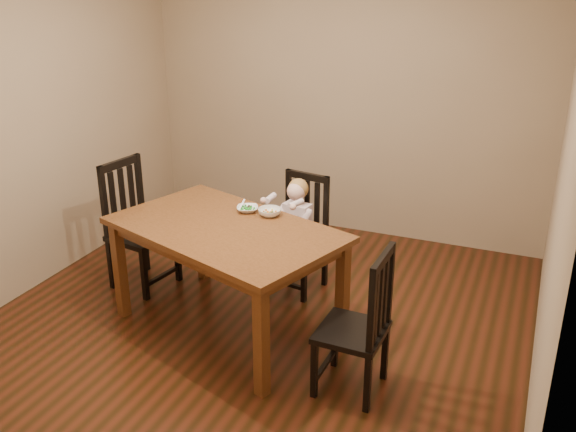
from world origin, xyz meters
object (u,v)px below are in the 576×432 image
at_px(bowl_veg, 270,212).
at_px(chair_left, 137,227).
at_px(dining_table, 226,239).
at_px(toddler, 296,223).
at_px(bowl_peas, 247,209).
at_px(chair_right, 360,326).
at_px(chair_child, 299,235).

bearing_deg(bowl_veg, chair_left, 178.45).
xyz_separation_m(dining_table, chair_left, (-1.03, 0.35, -0.21)).
relative_size(dining_table, bowl_veg, 10.93).
xyz_separation_m(chair_left, toddler, (1.27, 0.43, 0.08)).
bearing_deg(bowl_peas, chair_right, -31.87).
distance_m(toddler, bowl_veg, 0.53).
bearing_deg(chair_left, toddler, 118.29).
xyz_separation_m(chair_child, bowl_veg, (-0.04, -0.51, 0.39)).
bearing_deg(chair_right, bowl_peas, 59.98).
bearing_deg(dining_table, chair_right, -17.60).
relative_size(dining_table, bowl_peas, 11.77).
xyz_separation_m(chair_child, chair_right, (0.88, -1.18, 0.01)).
bearing_deg(dining_table, bowl_peas, 86.97).
bearing_deg(chair_left, chair_right, 81.52).
xyz_separation_m(chair_child, toddler, (-0.01, -0.05, 0.13)).
relative_size(chair_right, toddler, 2.00).
relative_size(chair_right, bowl_veg, 5.77).
bearing_deg(bowl_peas, chair_left, 178.76).
xyz_separation_m(chair_right, bowl_veg, (-0.92, 0.68, 0.38)).
bearing_deg(chair_left, chair_child, 120.13).
xyz_separation_m(dining_table, bowl_veg, (0.21, 0.32, 0.12)).
bearing_deg(bowl_veg, chair_right, -36.43).
xyz_separation_m(chair_child, chair_left, (-1.28, -0.47, 0.05)).
relative_size(dining_table, toddler, 3.79).
distance_m(chair_left, chair_right, 2.27).
relative_size(chair_left, toddler, 2.17).
bearing_deg(chair_child, chair_right, 136.17).
bearing_deg(chair_child, chair_left, 29.96).
height_order(chair_left, bowl_veg, chair_left).
relative_size(dining_table, chair_right, 1.90).
bearing_deg(bowl_peas, dining_table, -93.03).
relative_size(toddler, bowl_veg, 2.89).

